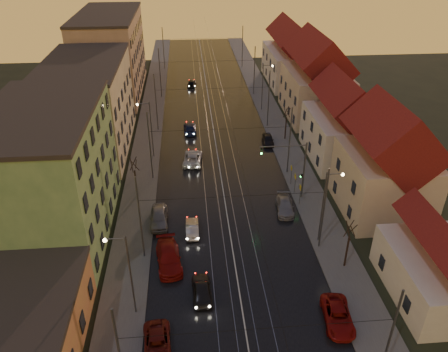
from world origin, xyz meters
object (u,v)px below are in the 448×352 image
object	(u,v)px
parked_left_3	(159,217)
street_lamp_2	(149,124)
driving_car_0	(202,289)
driving_car_2	(193,158)
parked_right_0	(338,316)
street_lamp_1	(326,200)
parked_right_1	(285,206)
parked_right_2	(268,140)
driving_car_3	(190,128)
street_lamp_0	(126,268)
driving_car_4	(192,83)
parked_left_1	(157,344)
driving_car_1	(192,228)
street_lamp_3	(264,83)
parked_left_2	(169,257)
traffic_light_mast	(296,164)

from	to	relation	value
parked_left_3	street_lamp_2	bearing A→B (deg)	94.93
driving_car_0	driving_car_2	world-z (taller)	driving_car_2
driving_car_2	parked_right_0	bearing A→B (deg)	117.05
street_lamp_2	parked_left_3	size ratio (longest dim) A/B	1.74
street_lamp_1	parked_right_1	xyz separation A→B (m)	(-2.59, 5.60, -4.24)
parked_right_2	driving_car_3	bearing A→B (deg)	158.71
street_lamp_0	driving_car_2	distance (m)	26.83
driving_car_0	parked_right_1	distance (m)	15.57
parked_right_0	street_lamp_1	bearing A→B (deg)	87.21
driving_car_2	driving_car_4	size ratio (longest dim) A/B	1.35
parked_right_1	driving_car_2	bearing A→B (deg)	135.31
street_lamp_2	parked_left_1	world-z (taller)	street_lamp_2
street_lamp_2	parked_right_1	distance (m)	21.67
street_lamp_1	driving_car_1	world-z (taller)	street_lamp_1
street_lamp_3	driving_car_2	distance (m)	22.43
parked_left_1	street_lamp_2	bearing A→B (deg)	89.36
street_lamp_3	street_lamp_1	bearing A→B (deg)	-90.00
street_lamp_3	driving_car_4	world-z (taller)	street_lamp_3
street_lamp_3	driving_car_4	xyz separation A→B (m)	(-12.01, 13.82, -4.24)
driving_car_0	parked_left_1	bearing A→B (deg)	54.12
street_lamp_1	driving_car_0	distance (m)	14.60
street_lamp_3	driving_car_3	world-z (taller)	street_lamp_3
parked_left_2	parked_left_3	bearing A→B (deg)	92.78
traffic_light_mast	street_lamp_0	bearing A→B (deg)	-136.90
driving_car_0	driving_car_4	bearing A→B (deg)	-92.33
street_lamp_2	driving_car_1	distance (m)	18.83
traffic_light_mast	street_lamp_1	bearing A→B (deg)	-82.09
street_lamp_1	parked_right_2	xyz separation A→B (m)	(-1.50, 22.80, -4.24)
street_lamp_0	parked_right_0	bearing A→B (deg)	-8.09
traffic_light_mast	parked_left_3	world-z (taller)	traffic_light_mast
driving_car_2	parked_right_0	size ratio (longest dim) A/B	1.08
street_lamp_1	parked_right_2	size ratio (longest dim) A/B	2.11
traffic_light_mast	driving_car_1	size ratio (longest dim) A/B	1.93
street_lamp_1	parked_right_0	size ratio (longest dim) A/B	1.70
street_lamp_0	parked_right_1	world-z (taller)	street_lamp_0
driving_car_0	parked_right_1	xyz separation A→B (m)	(9.79, 12.11, -0.06)
traffic_light_mast	parked_right_1	distance (m)	4.85
street_lamp_1	driving_car_3	distance (m)	30.98
street_lamp_1	parked_left_1	size ratio (longest dim) A/B	1.80
street_lamp_2	driving_car_2	xyz separation A→B (m)	(5.63, -2.10, -4.18)
street_lamp_1	driving_car_4	bearing A→B (deg)	103.55
traffic_light_mast	driving_car_1	bearing A→B (deg)	-154.85
driving_car_4	parked_left_2	bearing A→B (deg)	94.30
street_lamp_3	parked_right_2	bearing A→B (deg)	-96.50
driving_car_1	driving_car_2	distance (m)	15.49
driving_car_4	parked_right_0	bearing A→B (deg)	107.72
street_lamp_0	driving_car_3	size ratio (longest dim) A/B	1.73
parked_right_0	parked_right_2	world-z (taller)	parked_right_0
street_lamp_2	parked_left_2	bearing A→B (deg)	-82.54
parked_left_2	driving_car_1	bearing A→B (deg)	56.07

